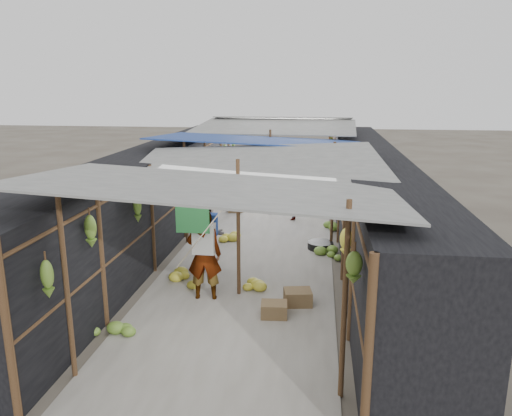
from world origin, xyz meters
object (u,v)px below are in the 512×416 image
at_px(crate_near, 274,310).
at_px(vendor_seated, 292,203).
at_px(shopper_blue, 208,237).
at_px(vendor_elderly, 204,255).
at_px(black_basin, 320,246).

bearing_deg(crate_near, vendor_seated, 86.16).
height_order(crate_near, shopper_blue, shopper_blue).
relative_size(crate_near, vendor_seated, 0.44).
relative_size(vendor_elderly, vendor_seated, 1.69).
relative_size(black_basin, vendor_seated, 0.61).
bearing_deg(shopper_blue, crate_near, -85.42).
bearing_deg(vendor_elderly, crate_near, 149.55).
height_order(shopper_blue, vendor_seated, shopper_blue).
distance_m(crate_near, shopper_blue, 2.66).
distance_m(black_basin, shopper_blue, 3.02).
distance_m(black_basin, vendor_seated, 2.75).
bearing_deg(shopper_blue, vendor_seated, 36.53).
xyz_separation_m(crate_near, black_basin, (0.79, 3.76, -0.04)).
bearing_deg(crate_near, black_basin, 73.94).
bearing_deg(black_basin, vendor_seated, 107.69).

